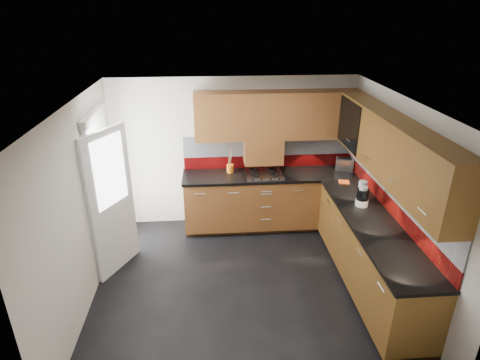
{
  "coord_description": "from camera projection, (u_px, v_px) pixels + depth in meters",
  "views": [
    {
      "loc": [
        -0.38,
        -4.22,
        3.4
      ],
      "look_at": [
        0.01,
        0.65,
        1.23
      ],
      "focal_mm": 30.0,
      "sensor_mm": 36.0,
      "label": 1
    }
  ],
  "objects": [
    {
      "name": "room",
      "position": [
        244.0,
        181.0,
        4.64
      ],
      "size": [
        4.0,
        3.8,
        2.64
      ],
      "color": "black"
    },
    {
      "name": "base_cabinets",
      "position": [
        312.0,
        226.0,
        5.8
      ],
      "size": [
        2.7,
        3.2,
        0.95
      ],
      "color": "brown",
      "rests_on": "room"
    },
    {
      "name": "countertop",
      "position": [
        314.0,
        196.0,
        5.59
      ],
      "size": [
        2.72,
        3.22,
        0.04
      ],
      "color": "black",
      "rests_on": "base_cabinets"
    },
    {
      "name": "backsplash",
      "position": [
        327.0,
        170.0,
        5.7
      ],
      "size": [
        2.7,
        3.2,
        0.54
      ],
      "color": "maroon",
      "rests_on": "countertop"
    },
    {
      "name": "upper_cabinets",
      "position": [
        331.0,
        131.0,
        5.3
      ],
      "size": [
        2.5,
        3.2,
        0.72
      ],
      "color": "brown",
      "rests_on": "room"
    },
    {
      "name": "extractor_hood",
      "position": [
        263.0,
        151.0,
        6.25
      ],
      "size": [
        0.6,
        0.33,
        0.4
      ],
      "primitive_type": "cube",
      "color": "brown",
      "rests_on": "room"
    },
    {
      "name": "glass_cabinet",
      "position": [
        359.0,
        122.0,
        5.59
      ],
      "size": [
        0.32,
        0.8,
        0.66
      ],
      "color": "black",
      "rests_on": "room"
    },
    {
      "name": "back_door",
      "position": [
        107.0,
        195.0,
        5.38
      ],
      "size": [
        0.42,
        1.19,
        2.04
      ],
      "color": "white",
      "rests_on": "room"
    },
    {
      "name": "gas_hob",
      "position": [
        264.0,
        174.0,
        6.23
      ],
      "size": [
        0.57,
        0.5,
        0.04
      ],
      "color": "silver",
      "rests_on": "countertop"
    },
    {
      "name": "utensil_pot",
      "position": [
        230.0,
        167.0,
        6.29
      ],
      "size": [
        0.11,
        0.11,
        0.38
      ],
      "color": "orange",
      "rests_on": "countertop"
    },
    {
      "name": "toaster",
      "position": [
        344.0,
        164.0,
        6.38
      ],
      "size": [
        0.32,
        0.25,
        0.2
      ],
      "color": "silver",
      "rests_on": "countertop"
    },
    {
      "name": "food_processor",
      "position": [
        362.0,
        197.0,
        5.24
      ],
      "size": [
        0.16,
        0.16,
        0.27
      ],
      "color": "white",
      "rests_on": "countertop"
    },
    {
      "name": "paper_towel",
      "position": [
        362.0,
        189.0,
        5.49
      ],
      "size": [
        0.12,
        0.12,
        0.23
      ],
      "primitive_type": "cylinder",
      "rotation": [
        0.0,
        0.0,
        -0.06
      ],
      "color": "white",
      "rests_on": "countertop"
    },
    {
      "name": "orange_cloth",
      "position": [
        344.0,
        182.0,
        5.96
      ],
      "size": [
        0.18,
        0.16,
        0.02
      ],
      "primitive_type": "cube",
      "rotation": [
        0.0,
        0.0,
        -0.2
      ],
      "color": "#EC541A",
      "rests_on": "countertop"
    }
  ]
}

